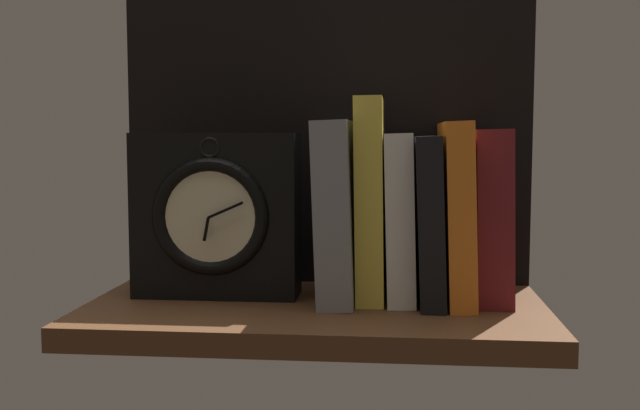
# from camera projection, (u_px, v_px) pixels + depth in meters

# --- Properties ---
(ground_plane) EXTENTS (0.51, 0.27, 0.03)m
(ground_plane) POSITION_uv_depth(u_px,v_px,m) (316.00, 314.00, 0.84)
(ground_plane) COLOR #4C2D19
(back_panel) EXTENTS (0.51, 0.01, 0.38)m
(back_panel) POSITION_uv_depth(u_px,v_px,m) (326.00, 131.00, 0.95)
(back_panel) COLOR black
(back_panel) RESTS_ON ground_plane
(book_gray_chess) EXTENTS (0.05, 0.17, 0.20)m
(book_gray_chess) POSITION_uv_depth(u_px,v_px,m) (337.00, 210.00, 0.86)
(book_gray_chess) COLOR gray
(book_gray_chess) RESTS_ON ground_plane
(book_yellow_seinlanguage) EXTENTS (0.03, 0.12, 0.23)m
(book_yellow_seinlanguage) POSITION_uv_depth(u_px,v_px,m) (370.00, 199.00, 0.86)
(book_yellow_seinlanguage) COLOR gold
(book_yellow_seinlanguage) RESTS_ON ground_plane
(book_white_catcher) EXTENTS (0.04, 0.13, 0.19)m
(book_white_catcher) POSITION_uv_depth(u_px,v_px,m) (400.00, 216.00, 0.86)
(book_white_catcher) COLOR silver
(book_white_catcher) RESTS_ON ground_plane
(book_black_skeptic) EXTENTS (0.03, 0.17, 0.19)m
(book_black_skeptic) POSITION_uv_depth(u_px,v_px,m) (428.00, 218.00, 0.85)
(book_black_skeptic) COLOR black
(book_black_skeptic) RESTS_ON ground_plane
(book_orange_pandolfini) EXTENTS (0.04, 0.16, 0.20)m
(book_orange_pandolfini) POSITION_uv_depth(u_px,v_px,m) (456.00, 211.00, 0.85)
(book_orange_pandolfini) COLOR orange
(book_orange_pandolfini) RESTS_ON ground_plane
(book_maroon_dawkins) EXTENTS (0.04, 0.12, 0.19)m
(book_maroon_dawkins) POSITION_uv_depth(u_px,v_px,m) (489.00, 215.00, 0.85)
(book_maroon_dawkins) COLOR maroon
(book_maroon_dawkins) RESTS_ON ground_plane
(framed_clock) EXTENTS (0.19, 0.08, 0.19)m
(framed_clock) POSITION_uv_depth(u_px,v_px,m) (216.00, 215.00, 0.87)
(framed_clock) COLOR black
(framed_clock) RESTS_ON ground_plane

